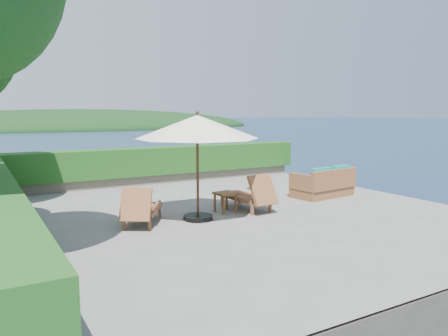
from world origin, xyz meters
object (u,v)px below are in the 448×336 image
side_table (225,196)px  patio_umbrella (197,128)px  lounge_right (249,195)px  wicker_loveseat (324,185)px  lounge_left (141,208)px

side_table → patio_umbrella: bearing=-160.1°
lounge_right → patio_umbrella: bearing=-177.6°
side_table → wicker_loveseat: 3.82m
patio_umbrella → side_table: (1.00, 0.36, -1.85)m
patio_umbrella → lounge_left: 2.36m
lounge_left → lounge_right: size_ratio=0.96×
patio_umbrella → lounge_left: bearing=170.2°
patio_umbrella → side_table: bearing=19.9°
patio_umbrella → lounge_right: (1.69, 0.24, -1.86)m
lounge_left → side_table: size_ratio=3.17×
lounge_right → wicker_loveseat: size_ratio=0.88×
lounge_right → side_table: (-0.69, 0.12, 0.01)m
lounge_right → wicker_loveseat: 3.14m
lounge_right → side_table: size_ratio=3.28×
lounge_left → lounge_right: bearing=32.1°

